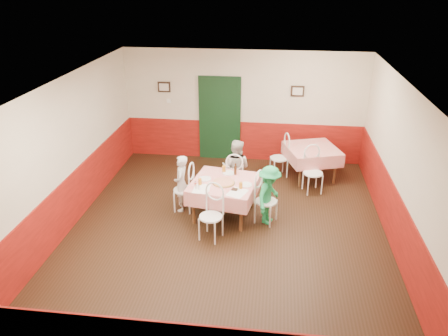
# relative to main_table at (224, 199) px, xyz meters

# --- Properties ---
(floor) EXTENTS (7.00, 7.00, 0.00)m
(floor) POSITION_rel_main_table_xyz_m (0.13, -0.53, -0.38)
(floor) COLOR black
(floor) RESTS_ON ground
(ceiling) EXTENTS (7.00, 7.00, 0.00)m
(ceiling) POSITION_rel_main_table_xyz_m (0.13, -0.53, 2.42)
(ceiling) COLOR white
(ceiling) RESTS_ON back_wall
(back_wall) EXTENTS (6.00, 0.10, 2.80)m
(back_wall) POSITION_rel_main_table_xyz_m (0.13, 2.97, 1.02)
(back_wall) COLOR beige
(back_wall) RESTS_ON ground
(front_wall) EXTENTS (6.00, 0.10, 2.80)m
(front_wall) POSITION_rel_main_table_xyz_m (0.13, -4.03, 1.02)
(front_wall) COLOR beige
(front_wall) RESTS_ON ground
(left_wall) EXTENTS (0.10, 7.00, 2.80)m
(left_wall) POSITION_rel_main_table_xyz_m (-2.87, -0.53, 1.02)
(left_wall) COLOR beige
(left_wall) RESTS_ON ground
(right_wall) EXTENTS (0.10, 7.00, 2.80)m
(right_wall) POSITION_rel_main_table_xyz_m (3.13, -0.53, 1.02)
(right_wall) COLOR beige
(right_wall) RESTS_ON ground
(wainscot_back) EXTENTS (6.00, 0.03, 1.00)m
(wainscot_back) POSITION_rel_main_table_xyz_m (0.13, 2.95, 0.12)
(wainscot_back) COLOR maroon
(wainscot_back) RESTS_ON ground
(wainscot_left) EXTENTS (0.03, 7.00, 1.00)m
(wainscot_left) POSITION_rel_main_table_xyz_m (-2.86, -0.53, 0.12)
(wainscot_left) COLOR maroon
(wainscot_left) RESTS_ON ground
(wainscot_right) EXTENTS (0.03, 7.00, 1.00)m
(wainscot_right) POSITION_rel_main_table_xyz_m (3.11, -0.53, 0.12)
(wainscot_right) COLOR maroon
(wainscot_right) RESTS_ON ground
(door) EXTENTS (0.96, 0.06, 2.10)m
(door) POSITION_rel_main_table_xyz_m (-0.47, 2.92, 0.68)
(door) COLOR black
(door) RESTS_ON ground
(picture_left) EXTENTS (0.32, 0.03, 0.26)m
(picture_left) POSITION_rel_main_table_xyz_m (-1.87, 2.92, 1.48)
(picture_left) COLOR black
(picture_left) RESTS_ON back_wall
(picture_right) EXTENTS (0.32, 0.03, 0.26)m
(picture_right) POSITION_rel_main_table_xyz_m (1.43, 2.92, 1.48)
(picture_right) COLOR black
(picture_right) RESTS_ON back_wall
(thermostat) EXTENTS (0.10, 0.03, 0.10)m
(thermostat) POSITION_rel_main_table_xyz_m (-1.77, 2.92, 1.12)
(thermostat) COLOR white
(thermostat) RESTS_ON back_wall
(main_table) EXTENTS (1.40, 1.40, 0.77)m
(main_table) POSITION_rel_main_table_xyz_m (0.00, 0.00, 0.00)
(main_table) COLOR red
(main_table) RESTS_ON ground
(second_table) EXTENTS (1.41, 1.41, 0.77)m
(second_table) POSITION_rel_main_table_xyz_m (1.82, 2.02, 0.00)
(second_table) COLOR red
(second_table) RESTS_ON ground
(chair_left) EXTENTS (0.46, 0.46, 0.90)m
(chair_left) POSITION_rel_main_table_xyz_m (-0.84, 0.14, 0.08)
(chair_left) COLOR white
(chair_left) RESTS_ON ground
(chair_right) EXTENTS (0.55, 0.55, 0.90)m
(chair_right) POSITION_rel_main_table_xyz_m (0.84, -0.14, 0.08)
(chair_right) COLOR white
(chair_right) RESTS_ON ground
(chair_far) EXTENTS (0.42, 0.42, 0.90)m
(chair_far) POSITION_rel_main_table_xyz_m (0.14, 0.84, 0.08)
(chair_far) COLOR white
(chair_far) RESTS_ON ground
(chair_near) EXTENTS (0.53, 0.53, 0.90)m
(chair_near) POSITION_rel_main_table_xyz_m (-0.14, -0.84, 0.08)
(chair_near) COLOR white
(chair_near) RESTS_ON ground
(chair_second_a) EXTENTS (0.53, 0.53, 0.90)m
(chair_second_a) POSITION_rel_main_table_xyz_m (1.07, 2.02, 0.08)
(chair_second_a) COLOR white
(chair_second_a) RESTS_ON ground
(chair_second_b) EXTENTS (0.53, 0.53, 0.90)m
(chair_second_b) POSITION_rel_main_table_xyz_m (1.82, 1.27, 0.08)
(chair_second_b) COLOR white
(chair_second_b) RESTS_ON ground
(pizza) EXTENTS (0.47, 0.47, 0.03)m
(pizza) POSITION_rel_main_table_xyz_m (0.00, -0.07, 0.40)
(pizza) COLOR #B74723
(pizza) RESTS_ON main_table
(plate_left) EXTENTS (0.29, 0.29, 0.01)m
(plate_left) POSITION_rel_main_table_xyz_m (-0.39, 0.06, 0.39)
(plate_left) COLOR white
(plate_left) RESTS_ON main_table
(plate_right) EXTENTS (0.29, 0.29, 0.01)m
(plate_right) POSITION_rel_main_table_xyz_m (0.43, -0.10, 0.39)
(plate_right) COLOR white
(plate_right) RESTS_ON main_table
(plate_far) EXTENTS (0.29, 0.29, 0.01)m
(plate_far) POSITION_rel_main_table_xyz_m (0.05, 0.39, 0.39)
(plate_far) COLOR white
(plate_far) RESTS_ON main_table
(glass_a) EXTENTS (0.08, 0.08, 0.12)m
(glass_a) POSITION_rel_main_table_xyz_m (-0.44, -0.19, 0.45)
(glass_a) COLOR #BF7219
(glass_a) RESTS_ON main_table
(glass_b) EXTENTS (0.08, 0.08, 0.12)m
(glass_b) POSITION_rel_main_table_xyz_m (0.35, -0.26, 0.45)
(glass_b) COLOR #BF7219
(glass_b) RESTS_ON main_table
(glass_c) EXTENTS (0.09, 0.09, 0.14)m
(glass_c) POSITION_rel_main_table_xyz_m (-0.06, 0.43, 0.45)
(glass_c) COLOR #BF7219
(glass_c) RESTS_ON main_table
(beer_bottle) EXTENTS (0.07, 0.07, 0.21)m
(beer_bottle) POSITION_rel_main_table_xyz_m (0.19, 0.35, 0.49)
(beer_bottle) COLOR #381C0A
(beer_bottle) RESTS_ON main_table
(shaker_a) EXTENTS (0.04, 0.04, 0.09)m
(shaker_a) POSITION_rel_main_table_xyz_m (-0.49, -0.37, 0.43)
(shaker_a) COLOR silver
(shaker_a) RESTS_ON main_table
(shaker_b) EXTENTS (0.04, 0.04, 0.09)m
(shaker_b) POSITION_rel_main_table_xyz_m (-0.43, -0.39, 0.43)
(shaker_b) COLOR silver
(shaker_b) RESTS_ON main_table
(shaker_c) EXTENTS (0.04, 0.04, 0.09)m
(shaker_c) POSITION_rel_main_table_xyz_m (-0.52, -0.25, 0.43)
(shaker_c) COLOR #B23319
(shaker_c) RESTS_ON main_table
(menu_left) EXTENTS (0.31, 0.41, 0.00)m
(menu_left) POSITION_rel_main_table_xyz_m (-0.38, -0.36, 0.39)
(menu_left) COLOR white
(menu_left) RESTS_ON main_table
(menu_right) EXTENTS (0.42, 0.48, 0.00)m
(menu_right) POSITION_rel_main_table_xyz_m (0.30, -0.43, 0.39)
(menu_right) COLOR white
(menu_right) RESTS_ON main_table
(wallet) EXTENTS (0.12, 0.11, 0.02)m
(wallet) POSITION_rel_main_table_xyz_m (0.24, -0.33, 0.40)
(wallet) COLOR black
(wallet) RESTS_ON main_table
(diner_left) EXTENTS (0.30, 0.45, 1.19)m
(diner_left) POSITION_rel_main_table_xyz_m (-0.89, 0.15, 0.22)
(diner_left) COLOR gray
(diner_left) RESTS_ON ground
(diner_far) EXTENTS (0.71, 0.60, 1.29)m
(diner_far) POSITION_rel_main_table_xyz_m (0.15, 0.89, 0.27)
(diner_far) COLOR gray
(diner_far) RESTS_ON ground
(diner_right) EXTENTS (0.68, 0.87, 1.19)m
(diner_right) POSITION_rel_main_table_xyz_m (0.89, -0.15, 0.22)
(diner_right) COLOR gray
(diner_right) RESTS_ON ground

